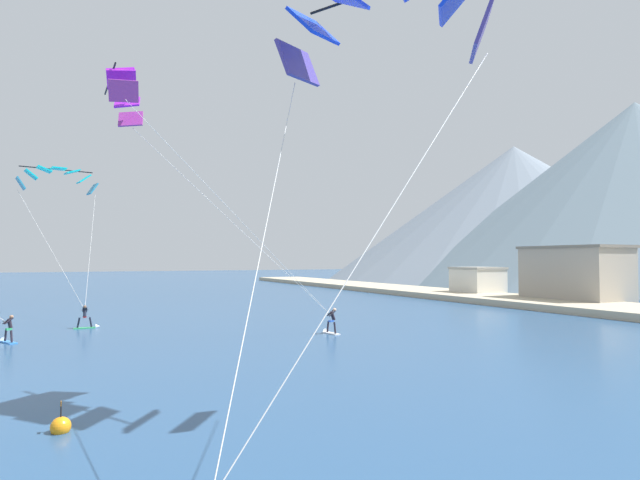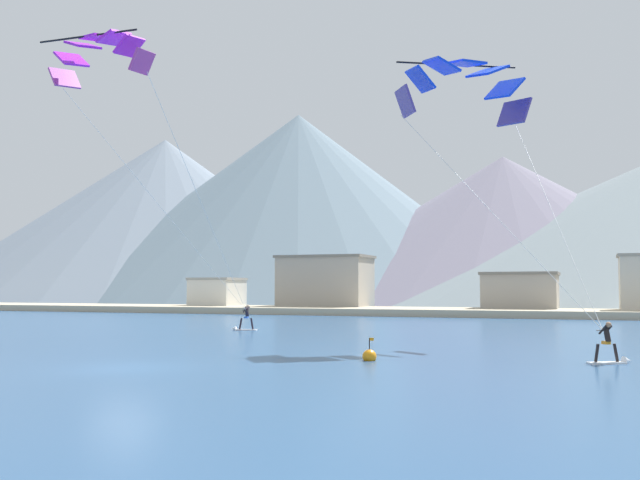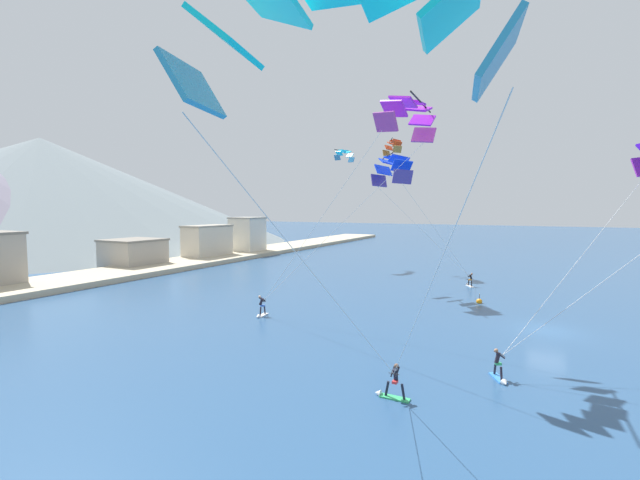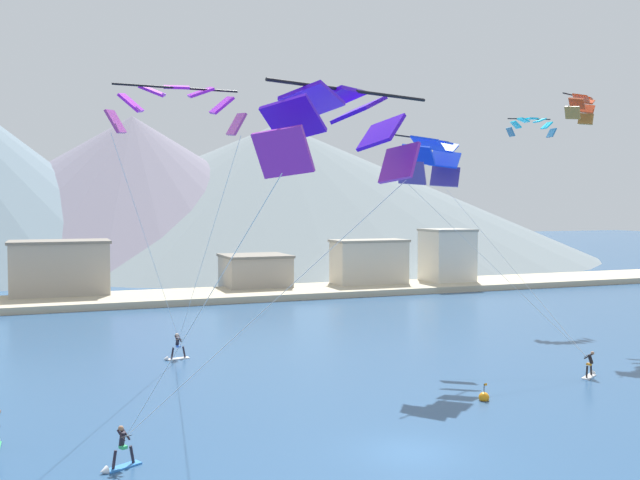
{
  "view_description": "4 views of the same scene",
  "coord_description": "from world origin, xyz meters",
  "px_view_note": "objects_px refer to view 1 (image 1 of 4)",
  "views": [
    {
      "loc": [
        23.67,
        5.9,
        4.96
      ],
      "look_at": [
        -3.19,
        19.17,
        6.13
      ],
      "focal_mm": 28.0,
      "sensor_mm": 36.0,
      "label": 1
    },
    {
      "loc": [
        15.58,
        -21.4,
        2.89
      ],
      "look_at": [
        3.1,
        11.34,
        5.2
      ],
      "focal_mm": 40.0,
      "sensor_mm": 36.0,
      "label": 2
    },
    {
      "loc": [
        -35.44,
        0.82,
        9.14
      ],
      "look_at": [
        -3.51,
        17.2,
        6.4
      ],
      "focal_mm": 24.0,
      "sensor_mm": 36.0,
      "label": 3
    },
    {
      "loc": [
        -13.82,
        -25.82,
        10.28
      ],
      "look_at": [
        0.31,
        11.38,
        8.3
      ],
      "focal_mm": 40.0,
      "sensor_mm": 36.0,
      "label": 4
    }
  ],
  "objects_px": {
    "kitesurfer_near_trail": "(330,325)",
    "parafoil_kite_mid_center": "(380,12)",
    "kitesurfer_far_left": "(88,321)",
    "parafoil_kite_near_trail": "(125,93)",
    "kitesurfer_near_lead": "(7,334)",
    "race_marker_buoy": "(61,427)",
    "parafoil_kite_far_left": "(58,177)"
  },
  "relations": [
    {
      "from": "kitesurfer_near_lead",
      "to": "kitesurfer_near_trail",
      "type": "height_order",
      "value": "kitesurfer_near_trail"
    },
    {
      "from": "parafoil_kite_mid_center",
      "to": "race_marker_buoy",
      "type": "height_order",
      "value": "parafoil_kite_mid_center"
    },
    {
      "from": "kitesurfer_near_lead",
      "to": "parafoil_kite_mid_center",
      "type": "distance_m",
      "value": 27.84
    },
    {
      "from": "parafoil_kite_near_trail",
      "to": "race_marker_buoy",
      "type": "height_order",
      "value": "parafoil_kite_near_trail"
    },
    {
      "from": "kitesurfer_far_left",
      "to": "race_marker_buoy",
      "type": "distance_m",
      "value": 23.54
    },
    {
      "from": "kitesurfer_near_lead",
      "to": "kitesurfer_far_left",
      "type": "distance_m",
      "value": 6.46
    },
    {
      "from": "kitesurfer_far_left",
      "to": "parafoil_kite_mid_center",
      "type": "bearing_deg",
      "value": 17.78
    },
    {
      "from": "kitesurfer_near_trail",
      "to": "kitesurfer_far_left",
      "type": "bearing_deg",
      "value": -124.44
    },
    {
      "from": "kitesurfer_near_lead",
      "to": "race_marker_buoy",
      "type": "xyz_separation_m",
      "value": [
        18.85,
        3.24,
        -0.33
      ]
    },
    {
      "from": "kitesurfer_near_trail",
      "to": "kitesurfer_far_left",
      "type": "height_order",
      "value": "kitesurfer_near_trail"
    },
    {
      "from": "parafoil_kite_near_trail",
      "to": "kitesurfer_near_trail",
      "type": "bearing_deg",
      "value": 81.7
    },
    {
      "from": "kitesurfer_near_trail",
      "to": "parafoil_kite_mid_center",
      "type": "xyz_separation_m",
      "value": [
        15.81,
        -6.26,
        12.86
      ]
    },
    {
      "from": "kitesurfer_near_trail",
      "to": "kitesurfer_far_left",
      "type": "xyz_separation_m",
      "value": [
        -9.96,
        -14.52,
        -0.03
      ]
    },
    {
      "from": "parafoil_kite_near_trail",
      "to": "parafoil_kite_far_left",
      "type": "xyz_separation_m",
      "value": [
        -19.82,
        -4.03,
        -2.45
      ]
    },
    {
      "from": "parafoil_kite_near_trail",
      "to": "kitesurfer_near_lead",
      "type": "bearing_deg",
      "value": -119.31
    },
    {
      "from": "kitesurfer_near_trail",
      "to": "race_marker_buoy",
      "type": "bearing_deg",
      "value": -49.33
    },
    {
      "from": "parafoil_kite_near_trail",
      "to": "parafoil_kite_mid_center",
      "type": "height_order",
      "value": "parafoil_kite_near_trail"
    },
    {
      "from": "kitesurfer_near_trail",
      "to": "parafoil_kite_near_trail",
      "type": "xyz_separation_m",
      "value": [
        -1.88,
        -12.89,
        14.45
      ]
    },
    {
      "from": "parafoil_kite_far_left",
      "to": "parafoil_kite_mid_center",
      "type": "bearing_deg",
      "value": 15.88
    },
    {
      "from": "kitesurfer_far_left",
      "to": "parafoil_kite_far_left",
      "type": "xyz_separation_m",
      "value": [
        -11.74,
        -2.4,
        12.04
      ]
    },
    {
      "from": "parafoil_kite_far_left",
      "to": "race_marker_buoy",
      "type": "bearing_deg",
      "value": 1.89
    },
    {
      "from": "kitesurfer_near_trail",
      "to": "kitesurfer_far_left",
      "type": "distance_m",
      "value": 17.61
    },
    {
      "from": "kitesurfer_near_lead",
      "to": "race_marker_buoy",
      "type": "height_order",
      "value": "kitesurfer_near_lead"
    },
    {
      "from": "kitesurfer_near_trail",
      "to": "kitesurfer_far_left",
      "type": "relative_size",
      "value": 1.02
    },
    {
      "from": "kitesurfer_near_lead",
      "to": "kitesurfer_near_trail",
      "type": "relative_size",
      "value": 0.97
    },
    {
      "from": "parafoil_kite_near_trail",
      "to": "parafoil_kite_far_left",
      "type": "height_order",
      "value": "parafoil_kite_near_trail"
    },
    {
      "from": "race_marker_buoy",
      "to": "kitesurfer_near_lead",
      "type": "bearing_deg",
      "value": -170.24
    },
    {
      "from": "race_marker_buoy",
      "to": "parafoil_kite_mid_center",
      "type": "bearing_deg",
      "value": 76.59
    },
    {
      "from": "kitesurfer_near_lead",
      "to": "parafoil_kite_near_trail",
      "type": "height_order",
      "value": "parafoil_kite_near_trail"
    },
    {
      "from": "kitesurfer_near_lead",
      "to": "parafoil_kite_mid_center",
      "type": "bearing_deg",
      "value": 31.11
    },
    {
      "from": "kitesurfer_far_left",
      "to": "parafoil_kite_near_trail",
      "type": "xyz_separation_m",
      "value": [
        8.08,
        1.63,
        14.49
      ]
    },
    {
      "from": "parafoil_kite_mid_center",
      "to": "parafoil_kite_far_left",
      "type": "relative_size",
      "value": 1.04
    }
  ]
}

